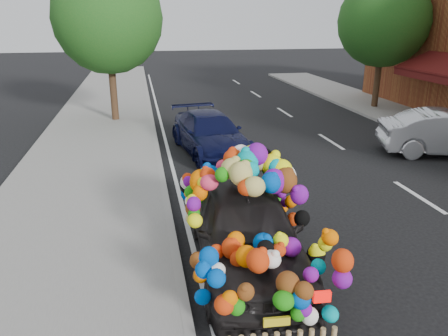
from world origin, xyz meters
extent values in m
plane|color=black|center=(0.00, 0.00, 0.00)|extent=(100.00, 100.00, 0.00)
cube|color=gray|center=(-4.30, 0.00, 0.06)|extent=(4.00, 60.00, 0.12)
cube|color=gray|center=(-2.35, 0.00, 0.07)|extent=(0.15, 60.00, 0.13)
cube|color=#480E0D|center=(7.95, 6.00, 1.95)|extent=(0.06, 5.20, 0.35)
cylinder|color=#332114|center=(-3.80, 9.50, 1.36)|extent=(0.28, 0.28, 2.73)
sphere|color=#165218|center=(-3.80, 9.50, 4.03)|extent=(4.20, 4.20, 4.20)
cylinder|color=#332114|center=(8.00, 10.00, 1.32)|extent=(0.28, 0.28, 2.64)
sphere|color=#165218|center=(8.00, 10.00, 3.90)|extent=(4.00, 4.00, 4.00)
imported|color=black|center=(-1.19, -2.16, 0.71)|extent=(1.89, 4.23, 1.41)
cube|color=red|center=(-1.87, -4.22, 0.78)|extent=(0.22, 0.07, 0.14)
cube|color=red|center=(-0.74, -4.28, 0.78)|extent=(0.22, 0.07, 0.14)
cube|color=yellow|center=(-1.31, -4.26, 0.48)|extent=(0.34, 0.06, 0.12)
imported|color=black|center=(-0.70, 4.50, 0.62)|extent=(2.34, 4.49, 1.24)
camera|label=1|loc=(-2.81, -8.55, 4.05)|focal=35.00mm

